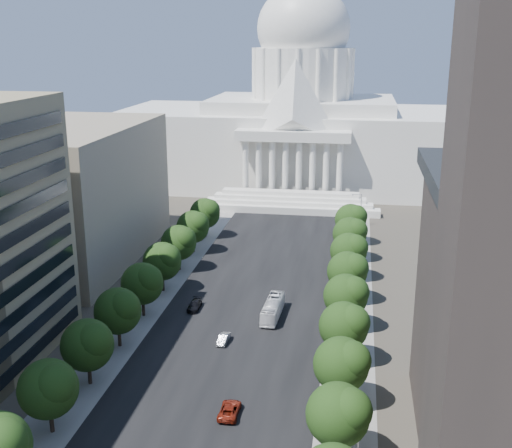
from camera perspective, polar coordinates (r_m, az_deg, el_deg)
The scene contains 30 objects.
road_asphalt at distance 130.87m, azimuth 0.13°, elevation -5.42°, with size 30.00×260.00×0.01m, color black.
sidewalk_left at distance 134.93m, azimuth -7.90°, elevation -4.90°, with size 8.00×260.00×0.02m, color gray.
sidewalk_right at distance 129.50m, azimuth 8.50°, elevation -5.85°, with size 8.00×260.00×0.02m, color gray.
capitol at distance 217.68m, azimuth 4.07°, elevation 8.76°, with size 120.00×56.00×73.00m.
office_block_left_far at distance 150.06m, azimuth -17.68°, elevation 2.65°, with size 38.00×52.00×30.00m, color gray.
tree_l_c at distance 86.27m, azimuth -17.85°, elevation -13.69°, with size 7.79×7.60×9.97m.
tree_l_d at distance 95.75m, azimuth -14.64°, elevation -10.28°, with size 7.79×7.60×9.97m.
tree_l_e at distance 105.74m, azimuth -12.06°, elevation -7.48°, with size 7.79×7.60×9.97m.
tree_l_f at distance 116.12m, azimuth -9.97°, elevation -5.15°, with size 7.79×7.60×9.97m.
tree_l_g at distance 126.78m, azimuth -8.23°, elevation -3.21°, with size 7.79×7.60×9.97m.
tree_l_h at distance 137.66m, azimuth -6.78°, elevation -1.57°, with size 7.79×7.60×9.97m.
tree_l_i at distance 148.72m, azimuth -5.53°, elevation -0.17°, with size 7.79×7.60×9.97m.
tree_l_j at distance 159.91m, azimuth -4.47°, elevation 1.03°, with size 7.79×7.60×9.97m.
tree_r_c at distance 78.15m, azimuth 7.55°, elevation -16.36°, with size 7.79×7.60×9.97m.
tree_r_d at distance 88.50m, azimuth 7.80°, elevation -12.19°, with size 7.79×7.60×9.97m.
tree_r_e at distance 99.23m, azimuth 8.00°, elevation -8.90°, with size 7.79×7.60×9.97m.
tree_r_f at distance 110.22m, azimuth 8.15°, elevation -6.26°, with size 7.79×7.60×9.97m.
tree_r_g at distance 121.40m, azimuth 8.27°, elevation -4.11°, with size 7.79×7.60×9.97m.
tree_r_h at distance 132.72m, azimuth 8.37°, elevation -2.32°, with size 7.79×7.60×9.97m.
tree_r_i at distance 144.16m, azimuth 8.46°, elevation -0.81°, with size 7.79×7.60×9.97m.
tree_r_j at distance 155.67m, azimuth 8.53°, elevation 0.47°, with size 7.79×7.60×9.97m.
streetlight_b at distance 77.82m, azimuth 8.72°, elevation -17.12°, with size 2.61×0.44×9.00m.
streetlight_c at distance 99.68m, azimuth 8.89°, elevation -9.22°, with size 2.61×0.44×9.00m.
streetlight_d at distance 122.74m, azimuth 9.00°, elevation -4.23°, with size 2.61×0.44×9.00m.
streetlight_e at distance 146.44m, azimuth 9.08°, elevation -0.83°, with size 2.61×0.44×9.00m.
streetlight_f at distance 170.51m, azimuth 9.13°, elevation 1.62°, with size 2.61×0.44×9.00m.
car_silver at distance 107.21m, azimuth -2.90°, elevation -10.17°, with size 1.44×4.14×1.37m, color #929398.
car_red at distance 88.81m, azimuth -2.36°, elevation -16.19°, with size 2.53×5.48×1.52m, color maroon.
car_dark_b at distance 119.92m, azimuth -5.48°, elevation -7.21°, with size 2.07×5.10×1.48m, color black.
city_bus at distance 116.02m, azimuth 1.50°, elevation -7.53°, with size 2.65×11.32×3.15m, color silver.
Camera 1 is at (18.89, -30.09, 48.45)m, focal length 45.00 mm.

